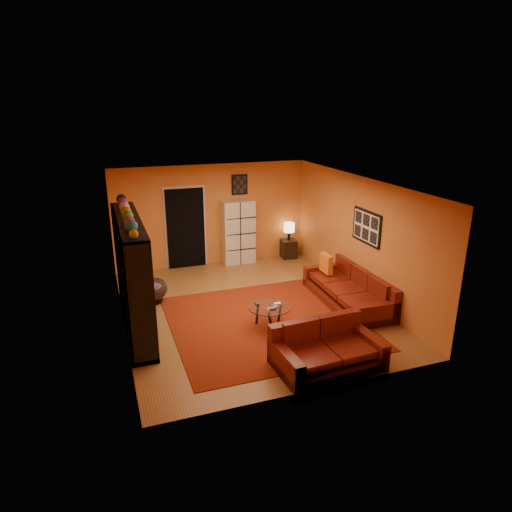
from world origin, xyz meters
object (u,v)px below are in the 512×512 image
object	(u,v)px
tv	(136,278)
storage_cabinet	(238,232)
loveseat	(325,349)
side_table	(289,249)
bowl_chair	(152,289)
sofa	(351,290)
coffee_table	(269,309)
table_lamp	(289,228)
entertainment_unit	(132,274)

from	to	relation	value
tv	storage_cabinet	size ratio (longest dim) A/B	0.52
loveseat	side_table	size ratio (longest dim) A/B	3.47
bowl_chair	side_table	distance (m)	4.29
sofa	bowl_chair	world-z (taller)	sofa
tv	sofa	bearing A→B (deg)	-95.49
coffee_table	loveseat	bearing A→B (deg)	-76.46
bowl_chair	tv	bearing A→B (deg)	-110.53
loveseat	table_lamp	size ratio (longest dim) A/B	3.63
tv	sofa	world-z (taller)	tv
bowl_chair	table_lamp	bearing A→B (deg)	24.14
entertainment_unit	side_table	xyz separation A→B (m)	(4.34, 2.75, -0.80)
coffee_table	sofa	bearing A→B (deg)	12.34
storage_cabinet	side_table	world-z (taller)	storage_cabinet
tv	table_lamp	xyz separation A→B (m)	(4.29, 2.76, -0.13)
coffee_table	bowl_chair	bearing A→B (deg)	136.35
tv	bowl_chair	size ratio (longest dim) A/B	1.31
sofa	side_table	distance (m)	3.18
sofa	coffee_table	bearing A→B (deg)	-165.61
bowl_chair	table_lamp	size ratio (longest dim) A/B	1.38
loveseat	side_table	world-z (taller)	loveseat
sofa	bowl_chair	xyz separation A→B (m)	(-3.99, 1.42, 0.01)
loveseat	storage_cabinet	xyz separation A→B (m)	(0.17, 5.21, 0.55)
table_lamp	loveseat	bearing A→B (deg)	-107.14
loveseat	storage_cabinet	distance (m)	5.24
loveseat	side_table	xyz separation A→B (m)	(1.59, 5.16, -0.03)
storage_cabinet	side_table	xyz separation A→B (m)	(1.42, -0.05, -0.58)
coffee_table	side_table	distance (m)	4.12
entertainment_unit	bowl_chair	bearing A→B (deg)	66.87
loveseat	table_lamp	bearing A→B (deg)	-20.36
table_lamp	coffee_table	bearing A→B (deg)	-118.45
sofa	loveseat	bearing A→B (deg)	-127.96
loveseat	side_table	distance (m)	5.40
side_table	tv	bearing A→B (deg)	-147.29
loveseat	coffee_table	world-z (taller)	loveseat
loveseat	bowl_chair	world-z (taller)	loveseat
tv	bowl_chair	world-z (taller)	tv
loveseat	bowl_chair	bearing A→B (deg)	31.11
coffee_table	entertainment_unit	bearing A→B (deg)	159.89
loveseat	coffee_table	xyz separation A→B (m)	(-0.37, 1.54, 0.08)
storage_cabinet	table_lamp	bearing A→B (deg)	-3.59
tv	table_lamp	world-z (taller)	tv
side_table	loveseat	bearing A→B (deg)	-107.14
table_lamp	tv	bearing A→B (deg)	-147.29
entertainment_unit	sofa	size ratio (longest dim) A/B	1.22
storage_cabinet	table_lamp	size ratio (longest dim) A/B	3.49
entertainment_unit	sofa	world-z (taller)	entertainment_unit
sofa	table_lamp	world-z (taller)	table_lamp
side_table	table_lamp	bearing A→B (deg)	0.00
entertainment_unit	side_table	world-z (taller)	entertainment_unit
bowl_chair	side_table	bearing A→B (deg)	24.14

